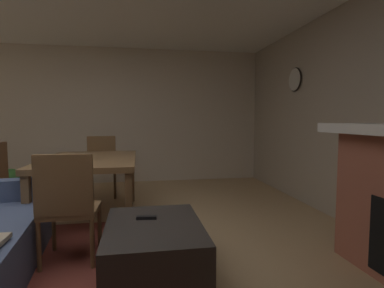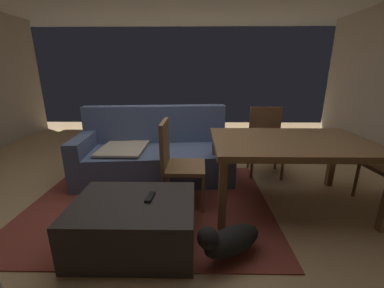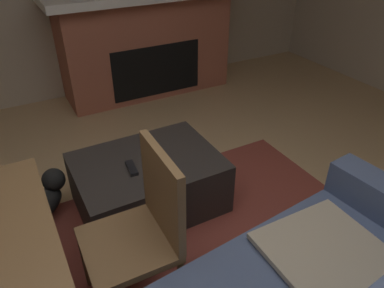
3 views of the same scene
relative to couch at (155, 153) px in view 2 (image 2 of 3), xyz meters
The scene contains 10 objects.
floor 0.66m from the couch, 65.73° to the right, with size 8.48×8.48×0.00m, color tan.
area_rug 0.82m from the couch, 85.82° to the right, with size 2.60×2.00×0.01m, color brown.
couch is the anchor object (origin of this frame).
ottoman_coffee_table 1.43m from the couch, 87.81° to the right, with size 0.98×0.72×0.40m, color #2D2826.
tv_remote 1.39m from the couch, 82.42° to the right, with size 0.05×0.16×0.02m, color black.
dining_table 1.75m from the couch, 26.11° to the right, with size 1.60×1.06×0.74m.
dining_chair_north 1.57m from the couch, ahead, with size 0.48×0.48×0.93m.
dining_chair_west 0.85m from the couch, 65.18° to the right, with size 0.45×0.45×0.93m.
potted_plant 2.87m from the couch, 12.09° to the left, with size 0.29×0.29×0.45m.
small_dog 1.80m from the couch, 62.85° to the right, with size 0.55×0.45×0.30m.
Camera 2 is at (0.32, -2.64, 1.42)m, focal length 22.72 mm.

